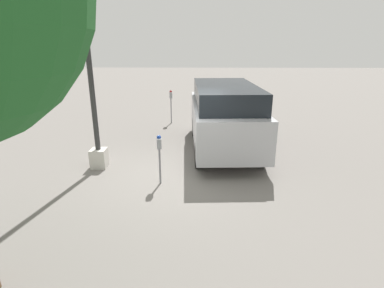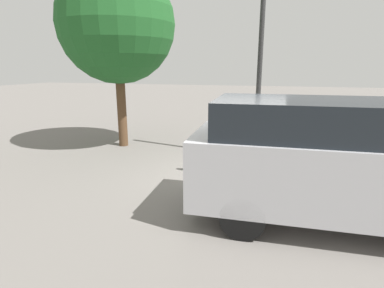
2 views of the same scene
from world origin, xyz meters
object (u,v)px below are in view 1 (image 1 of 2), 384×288
Objects in this scene: parking_meter_near at (159,148)px; parked_van at (224,115)px; parking_meter_far at (171,99)px; lamp_post at (93,97)px.

parked_van reaches higher than parking_meter_near.
parking_meter_near is at bearing 173.29° from parking_meter_far.
parking_meter_near is 0.88× the size of parking_meter_far.
parking_meter_far is 4.12m from parked_van.
parking_meter_near is at bearing -118.70° from lamp_post.
parking_meter_far is (6.24, 0.25, 0.14)m from parking_meter_near.
parking_meter_far is at bearing 27.86° from parked_van.
lamp_post reaches higher than parking_meter_far.
lamp_post is at bearing 153.30° from parking_meter_far.
lamp_post is 4.17m from parked_van.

